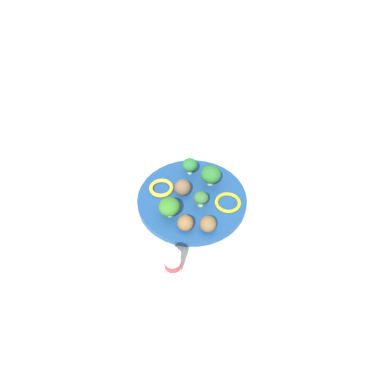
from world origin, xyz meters
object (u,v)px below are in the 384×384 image
(meatball_mid_left, at_px, (208,224))
(pepper_ring_near_rim, at_px, (228,203))
(broccoli_floret_far_rim, at_px, (169,207))
(knife, at_px, (203,137))
(broccoli_floret_near_rim, at_px, (211,174))
(meatball_back_left, at_px, (185,223))
(yogurt_bottle, at_px, (173,262))
(broccoli_floret_back_right, at_px, (201,198))
(meatball_far_rim, at_px, (183,187))
(napkin, at_px, (198,139))
(fork, at_px, (192,136))
(broccoli_floret_front_right, at_px, (190,165))
(pepper_ring_far_rim, at_px, (161,188))
(plate, at_px, (192,199))

(meatball_mid_left, xyz_separation_m, pepper_ring_near_rim, (0.08, -0.05, -0.02))
(broccoli_floret_far_rim, height_order, knife, broccoli_floret_far_rim)
(broccoli_floret_near_rim, xyz_separation_m, meatball_mid_left, (-0.15, -0.00, -0.01))
(meatball_back_left, height_order, yogurt_bottle, yogurt_bottle)
(broccoli_floret_back_right, height_order, meatball_far_rim, same)
(meatball_back_left, bearing_deg, pepper_ring_near_rim, -49.13)
(meatball_far_rim, bearing_deg, napkin, -4.55)
(fork, distance_m, knife, 0.04)
(meatball_mid_left, relative_size, knife, 0.27)
(broccoli_floret_back_right, distance_m, meatball_far_rim, 0.06)
(broccoli_floret_far_rim, xyz_separation_m, pepper_ring_near_rim, (0.05, -0.14, -0.03))
(yogurt_bottle, bearing_deg, broccoli_floret_front_right, -1.61)
(pepper_ring_far_rim, bearing_deg, meatball_back_left, -147.29)
(broccoli_floret_back_right, relative_size, meatball_back_left, 1.11)
(plate, height_order, meatball_far_rim, meatball_far_rim)
(knife, bearing_deg, broccoli_floret_near_rim, -171.03)
(meatball_mid_left, relative_size, napkin, 0.23)
(broccoli_floret_far_rim, distance_m, pepper_ring_near_rim, 0.15)
(broccoli_floret_back_right, xyz_separation_m, broccoli_floret_far_rim, (-0.04, 0.07, 0.01))
(broccoli_floret_near_rim, distance_m, meatball_far_rim, 0.08)
(pepper_ring_far_rim, distance_m, knife, 0.25)
(meatball_mid_left, distance_m, knife, 0.36)
(pepper_ring_far_rim, bearing_deg, napkin, -18.23)
(meatball_far_rim, relative_size, fork, 0.35)
(fork, bearing_deg, yogurt_bottle, -179.72)
(pepper_ring_far_rim, bearing_deg, yogurt_bottle, -165.03)
(napkin, bearing_deg, meatball_far_rim, 175.45)
(broccoli_floret_back_right, distance_m, broccoli_floret_front_right, 0.12)
(napkin, distance_m, fork, 0.02)
(plate, distance_m, fork, 0.26)
(plate, xyz_separation_m, pepper_ring_far_rim, (0.02, 0.08, 0.01))
(meatball_mid_left, distance_m, pepper_ring_far_rim, 0.17)
(knife, bearing_deg, broccoli_floret_back_right, -177.43)
(knife, bearing_deg, plate, 177.44)
(broccoli_floret_back_right, bearing_deg, pepper_ring_far_rim, 67.31)
(broccoli_floret_far_rim, bearing_deg, plate, -37.53)
(broccoli_floret_back_right, xyz_separation_m, napkin, (0.27, 0.03, -0.04))
(pepper_ring_far_rim, xyz_separation_m, napkin, (0.23, -0.08, -0.02))
(yogurt_bottle, bearing_deg, meatball_far_rim, 0.84)
(plate, xyz_separation_m, meatball_mid_left, (-0.10, -0.05, 0.03))
(pepper_ring_far_rim, bearing_deg, meatball_far_rim, -98.05)
(pepper_ring_near_rim, height_order, yogurt_bottle, yogurt_bottle)
(fork, bearing_deg, broccoli_floret_far_rim, 175.71)
(plate, bearing_deg, knife, -2.56)
(plate, distance_m, broccoli_floret_far_rim, 0.09)
(broccoli_floret_far_rim, height_order, broccoli_floret_near_rim, broccoli_floret_near_rim)
(broccoli_floret_near_rim, distance_m, fork, 0.22)
(broccoli_floret_front_right, bearing_deg, meatball_far_rim, 171.47)
(plate, xyz_separation_m, meatball_back_left, (-0.10, 0.01, 0.03))
(pepper_ring_near_rim, height_order, fork, pepper_ring_near_rim)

